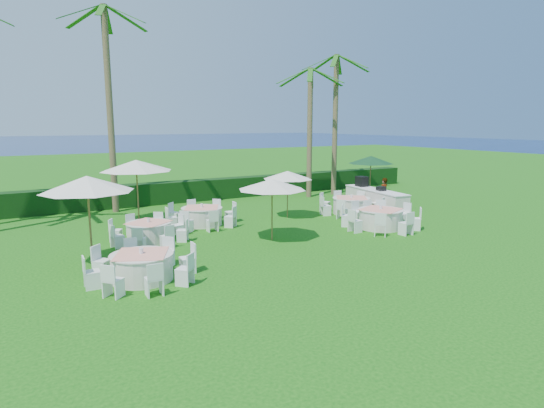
% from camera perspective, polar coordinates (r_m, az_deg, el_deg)
% --- Properties ---
extents(ground, '(120.00, 120.00, 0.00)m').
position_cam_1_polar(ground, '(16.13, 1.94, -6.08)').
color(ground, '#0F500D').
rests_on(ground, ground).
extents(hedge, '(34.00, 1.00, 1.20)m').
position_cam_1_polar(hedge, '(26.71, -11.90, 1.50)').
color(hedge, black).
rests_on(hedge, ground).
extents(ocean, '(260.00, 260.00, 0.00)m').
position_cam_1_polar(ocean, '(115.48, -26.33, 6.84)').
color(ocean, '#061642').
rests_on(ocean, ground).
extents(banquet_table_a, '(3.16, 3.16, 0.96)m').
position_cam_1_polar(banquet_table_a, '(13.78, -16.00, -7.50)').
color(banquet_table_a, beige).
rests_on(banquet_table_a, ground).
extents(banquet_table_c, '(3.35, 3.35, 1.01)m').
position_cam_1_polar(banquet_table_c, '(20.23, 13.45, -1.73)').
color(banquet_table_c, beige).
rests_on(banquet_table_c, ground).
extents(banquet_table_d, '(2.98, 2.98, 0.91)m').
position_cam_1_polar(banquet_table_d, '(18.12, -15.18, -3.32)').
color(banquet_table_d, beige).
rests_on(banquet_table_d, ground).
extents(banquet_table_e, '(3.20, 3.20, 0.97)m').
position_cam_1_polar(banquet_table_e, '(20.53, -8.78, -1.45)').
color(banquet_table_e, beige).
rests_on(banquet_table_e, ground).
extents(banquet_table_f, '(3.27, 3.27, 0.99)m').
position_cam_1_polar(banquet_table_f, '(23.15, 9.92, -0.15)').
color(banquet_table_f, beige).
rests_on(banquet_table_f, ground).
extents(umbrella_a, '(2.86, 2.86, 2.89)m').
position_cam_1_polar(umbrella_a, '(15.24, -22.19, 2.35)').
color(umbrella_a, brown).
rests_on(umbrella_a, ground).
extents(umbrella_b, '(2.64, 2.64, 2.40)m').
position_cam_1_polar(umbrella_b, '(17.34, -0.00, 2.47)').
color(umbrella_b, brown).
rests_on(umbrella_b, ground).
extents(umbrella_c, '(3.18, 3.18, 2.88)m').
position_cam_1_polar(umbrella_c, '(21.24, -16.68, 4.65)').
color(umbrella_c, brown).
rests_on(umbrella_c, ground).
extents(umbrella_d, '(2.36, 2.36, 2.26)m').
position_cam_1_polar(umbrella_d, '(21.61, 1.97, 3.64)').
color(umbrella_d, brown).
rests_on(umbrella_d, ground).
extents(umbrella_green, '(2.61, 2.61, 2.62)m').
position_cam_1_polar(umbrella_green, '(27.16, 12.31, 5.44)').
color(umbrella_green, brown).
rests_on(umbrella_green, ground).
extents(buffet_table, '(1.51, 4.58, 1.60)m').
position_cam_1_polar(buffet_table, '(24.70, 12.80, 0.69)').
color(buffet_table, beige).
rests_on(buffet_table, ground).
extents(staff_person, '(0.64, 0.47, 1.62)m').
position_cam_1_polar(staff_person, '(25.08, 13.81, 1.37)').
color(staff_person, gray).
rests_on(staff_person, ground).
extents(palm_b, '(4.35, 4.28, 10.11)m').
position_cam_1_polar(palm_b, '(24.35, -19.74, 11.95)').
color(palm_b, brown).
rests_on(palm_b, ground).
extents(palm_d, '(4.40, 4.14, 7.73)m').
position_cam_1_polar(palm_d, '(27.85, 4.76, 9.69)').
color(palm_d, brown).
rests_on(palm_d, ground).
extents(palm_e, '(4.33, 4.31, 8.64)m').
position_cam_1_polar(palm_e, '(29.07, 7.94, 10.57)').
color(palm_e, brown).
rests_on(palm_e, ground).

